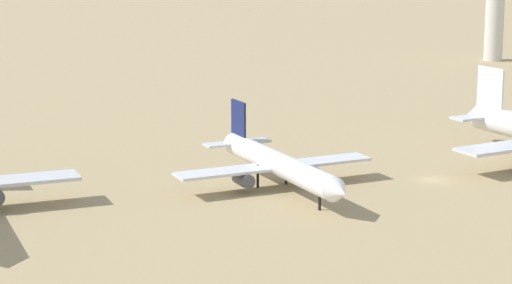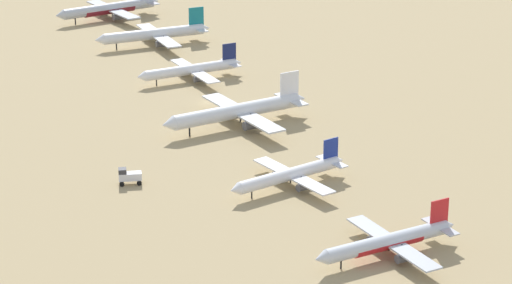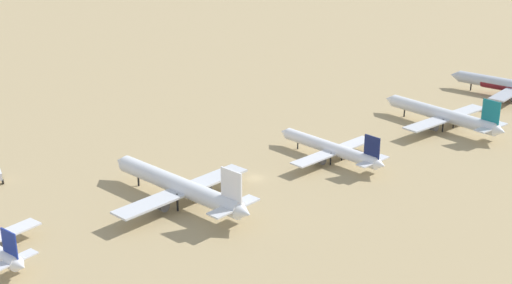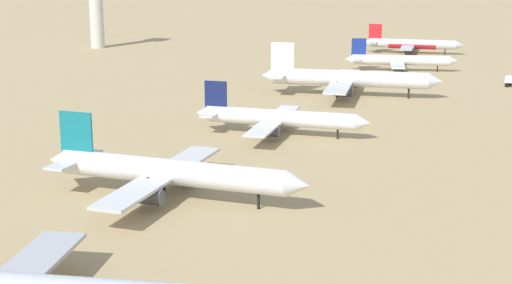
{
  "view_description": "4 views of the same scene",
  "coord_description": "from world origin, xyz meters",
  "px_view_note": "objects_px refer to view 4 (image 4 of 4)",
  "views": [
    {
      "loc": [
        106.34,
        -86.11,
        34.0
      ],
      "look_at": [
        -9.1,
        -22.97,
        6.01
      ],
      "focal_mm": 71.08,
      "sensor_mm": 36.0,
      "label": 1
    },
    {
      "loc": [
        130.86,
        247.13,
        92.76
      ],
      "look_at": [
        11.38,
        46.24,
        5.28
      ],
      "focal_mm": 73.43,
      "sensor_mm": 36.0,
      "label": 2
    },
    {
      "loc": [
        -107.87,
        114.62,
        67.59
      ],
      "look_at": [
        5.92,
        -6.67,
        5.87
      ],
      "focal_mm": 50.54,
      "sensor_mm": 36.0,
      "label": 3
    },
    {
      "loc": [
        21.73,
        -164.97,
        35.48
      ],
      "look_at": [
        -5.02,
        -46.41,
        4.9
      ],
      "focal_mm": 55.29,
      "sensor_mm": 36.0,
      "label": 4
    }
  ],
  "objects_px": {
    "parked_jet_1": "(168,172)",
    "parked_jet_4": "(399,60)",
    "parked_jet_5": "(411,44)",
    "control_tower": "(96,0)",
    "parked_jet_2": "(278,118)",
    "parked_jet_3": "(347,79)"
  },
  "relations": [
    {
      "from": "parked_jet_1",
      "to": "parked_jet_2",
      "type": "height_order",
      "value": "parked_jet_1"
    },
    {
      "from": "parked_jet_4",
      "to": "parked_jet_5",
      "type": "bearing_deg",
      "value": 86.88
    },
    {
      "from": "parked_jet_4",
      "to": "parked_jet_3",
      "type": "bearing_deg",
      "value": -104.01
    },
    {
      "from": "parked_jet_4",
      "to": "control_tower",
      "type": "xyz_separation_m",
      "value": [
        -106.21,
        30.18,
        13.52
      ]
    },
    {
      "from": "parked_jet_1",
      "to": "parked_jet_2",
      "type": "xyz_separation_m",
      "value": [
        7.78,
        41.52,
        -0.61
      ]
    },
    {
      "from": "parked_jet_5",
      "to": "control_tower",
      "type": "relative_size",
      "value": 1.11
    },
    {
      "from": "parked_jet_1",
      "to": "parked_jet_4",
      "type": "distance_m",
      "value": 128.8
    },
    {
      "from": "parked_jet_3",
      "to": "parked_jet_5",
      "type": "bearing_deg",
      "value": 81.17
    },
    {
      "from": "parked_jet_5",
      "to": "control_tower",
      "type": "height_order",
      "value": "control_tower"
    },
    {
      "from": "parked_jet_1",
      "to": "parked_jet_4",
      "type": "relative_size",
      "value": 1.27
    },
    {
      "from": "parked_jet_3",
      "to": "parked_jet_5",
      "type": "relative_size",
      "value": 1.31
    },
    {
      "from": "parked_jet_4",
      "to": "control_tower",
      "type": "height_order",
      "value": "control_tower"
    },
    {
      "from": "parked_jet_2",
      "to": "parked_jet_1",
      "type": "bearing_deg",
      "value": -100.62
    },
    {
      "from": "parked_jet_1",
      "to": "parked_jet_5",
      "type": "distance_m",
      "value": 167.44
    },
    {
      "from": "parked_jet_3",
      "to": "parked_jet_5",
      "type": "height_order",
      "value": "parked_jet_3"
    },
    {
      "from": "parked_jet_3",
      "to": "parked_jet_5",
      "type": "distance_m",
      "value": 81.59
    },
    {
      "from": "parked_jet_3",
      "to": "parked_jet_5",
      "type": "xyz_separation_m",
      "value": [
        12.52,
        80.62,
        -1.05
      ]
    },
    {
      "from": "parked_jet_3",
      "to": "parked_jet_4",
      "type": "bearing_deg",
      "value": 75.99
    },
    {
      "from": "parked_jet_1",
      "to": "parked_jet_2",
      "type": "relative_size",
      "value": 1.18
    },
    {
      "from": "parked_jet_4",
      "to": "parked_jet_5",
      "type": "height_order",
      "value": "parked_jet_5"
    },
    {
      "from": "parked_jet_4",
      "to": "parked_jet_1",
      "type": "bearing_deg",
      "value": -101.93
    },
    {
      "from": "parked_jet_2",
      "to": "parked_jet_5",
      "type": "distance_m",
      "value": 125.19
    }
  ]
}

